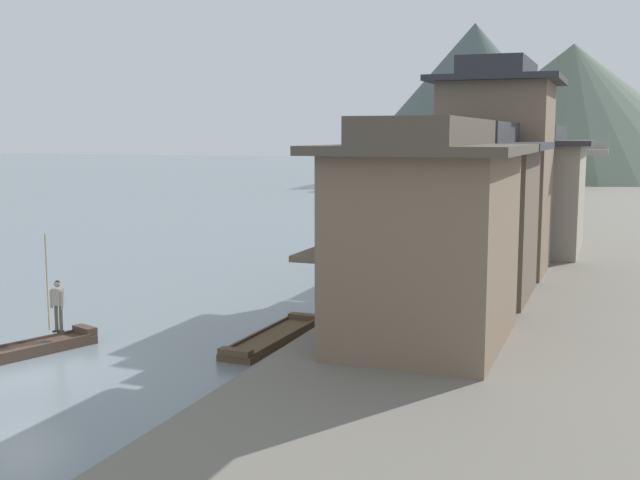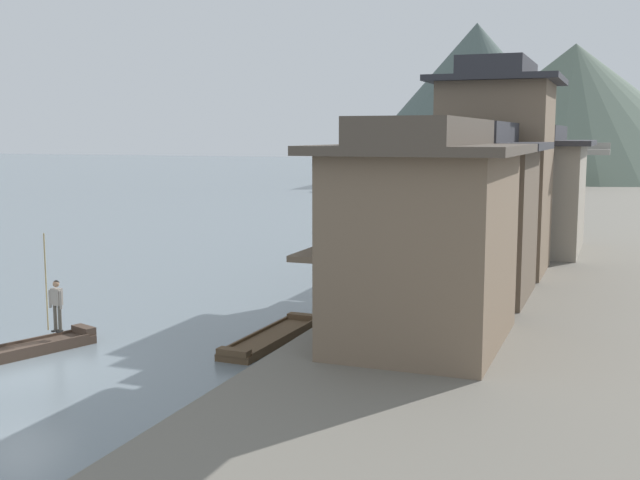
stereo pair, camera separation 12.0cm
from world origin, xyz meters
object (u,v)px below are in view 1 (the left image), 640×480
(boat_moored_far, at_px, (366,276))
(boat_foreground_poled, at_px, (17,352))
(boatman_person, at_px, (57,300))
(mooring_post_dock_mid, at_px, (432,249))
(stone_bridge, at_px, (476,159))
(mooring_post_dock_far, at_px, (459,232))
(boat_midriver_drifting, at_px, (425,247))
(boat_moored_third, at_px, (272,338))
(house_waterfront_second, at_px, (470,211))
(boat_moored_nearest, at_px, (451,231))
(boat_moored_second, at_px, (492,210))
(house_waterfront_narrow, at_px, (525,190))
(house_waterfront_tall, at_px, (495,168))
(mooring_post_dock_near, at_px, (351,299))
(house_waterfront_nearest, at_px, (426,234))

(boat_moored_far, bearing_deg, boat_foreground_poled, -110.48)
(boatman_person, height_order, boat_moored_far, boatman_person)
(boat_foreground_poled, bearing_deg, mooring_post_dock_mid, 64.56)
(stone_bridge, bearing_deg, mooring_post_dock_far, -81.32)
(boat_moored_far, relative_size, boat_midriver_drifting, 0.98)
(boat_moored_third, relative_size, house_waterfront_second, 0.85)
(boat_moored_nearest, relative_size, boat_midriver_drifting, 0.92)
(boat_moored_second, distance_m, house_waterfront_narrow, 28.05)
(house_waterfront_second, distance_m, stone_bridge, 62.76)
(boat_midriver_drifting, xyz_separation_m, mooring_post_dock_far, (2.04, -0.84, 1.03))
(boat_moored_third, bearing_deg, house_waterfront_tall, 65.56)
(boat_moored_nearest, height_order, house_waterfront_narrow, house_waterfront_narrow)
(boat_moored_second, bearing_deg, mooring_post_dock_near, -87.30)
(mooring_post_dock_mid, bearing_deg, boat_midriver_drifting, 105.39)
(boat_midriver_drifting, bearing_deg, mooring_post_dock_mid, -74.61)
(boat_moored_third, height_order, mooring_post_dock_far, mooring_post_dock_far)
(boat_foreground_poled, bearing_deg, mooring_post_dock_near, 35.13)
(boat_moored_far, height_order, stone_bridge, stone_bridge)
(boatman_person, distance_m, boat_moored_far, 15.30)
(boat_foreground_poled, xyz_separation_m, house_waterfront_narrow, (12.00, 22.32, 3.62))
(boat_moored_second, xyz_separation_m, mooring_post_dock_mid, (2.06, -31.95, 1.08))
(mooring_post_dock_near, relative_size, mooring_post_dock_far, 0.89)
(boat_moored_second, bearing_deg, boatman_person, -96.92)
(mooring_post_dock_near, bearing_deg, mooring_post_dock_far, 90.00)
(house_waterfront_second, bearing_deg, house_waterfront_tall, 89.73)
(boat_moored_second, xyz_separation_m, stone_bridge, (-5.23, 22.40, 3.60))
(boat_moored_third, distance_m, mooring_post_dock_mid, 13.58)
(boat_foreground_poled, height_order, boatman_person, boatman_person)
(boat_moored_nearest, relative_size, boat_moored_third, 0.77)
(boatman_person, bearing_deg, stone_bridge, 89.50)
(house_waterfront_tall, bearing_deg, boat_foreground_poled, -126.45)
(boat_moored_far, xyz_separation_m, stone_bridge, (-4.74, 56.37, 3.62))
(boat_foreground_poled, distance_m, stone_bridge, 72.04)
(house_waterfront_nearest, bearing_deg, mooring_post_dock_near, 138.60)
(boatman_person, height_order, boat_moored_nearest, boatman_person)
(boatman_person, bearing_deg, mooring_post_dock_near, 30.10)
(boat_midriver_drifting, height_order, house_waterfront_nearest, house_waterfront_nearest)
(house_waterfront_narrow, xyz_separation_m, stone_bridge, (-10.92, 49.63, -0.01))
(boat_moored_nearest, height_order, boat_moored_far, boat_moored_nearest)
(stone_bridge, bearing_deg, mooring_post_dock_near, -83.70)
(boat_moored_far, bearing_deg, mooring_post_dock_near, -75.24)
(boat_moored_second, distance_m, house_waterfront_nearest, 46.80)
(house_waterfront_tall, bearing_deg, boat_midriver_drifting, 118.46)
(boat_moored_second, height_order, house_waterfront_second, house_waterfront_second)
(mooring_post_dock_mid, bearing_deg, house_waterfront_second, -67.83)
(house_waterfront_second, bearing_deg, mooring_post_dock_near, -126.45)
(boat_moored_second, bearing_deg, boat_moored_nearest, -90.00)
(mooring_post_dock_near, distance_m, stone_bridge, 66.51)
(boat_moored_far, bearing_deg, house_waterfront_nearest, -65.56)
(house_waterfront_nearest, bearing_deg, mooring_post_dock_far, 98.36)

